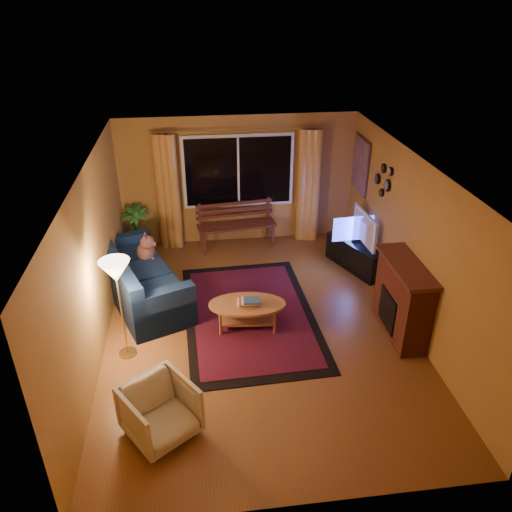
{
  "coord_description": "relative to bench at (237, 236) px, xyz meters",
  "views": [
    {
      "loc": [
        -0.82,
        -6.1,
        4.56
      ],
      "look_at": [
        0.0,
        0.3,
        1.05
      ],
      "focal_mm": 35.0,
      "sensor_mm": 36.0,
      "label": 1
    }
  ],
  "objects": [
    {
      "name": "floor",
      "position": [
        0.07,
        -2.66,
        -0.24
      ],
      "size": [
        4.5,
        6.0,
        0.02
      ],
      "primitive_type": "cube",
      "color": "brown",
      "rests_on": "ground"
    },
    {
      "name": "ceiling",
      "position": [
        0.07,
        -2.66,
        2.28
      ],
      "size": [
        4.5,
        6.0,
        0.02
      ],
      "primitive_type": "cube",
      "color": "white",
      "rests_on": "ground"
    },
    {
      "name": "wall_back",
      "position": [
        0.07,
        0.35,
        1.02
      ],
      "size": [
        4.5,
        0.02,
        2.5
      ],
      "primitive_type": "cube",
      "color": "#B47E39",
      "rests_on": "ground"
    },
    {
      "name": "wall_left",
      "position": [
        -2.19,
        -2.66,
        1.02
      ],
      "size": [
        0.02,
        6.0,
        2.5
      ],
      "primitive_type": "cube",
      "color": "#B47E39",
      "rests_on": "ground"
    },
    {
      "name": "wall_right",
      "position": [
        2.33,
        -2.66,
        1.02
      ],
      "size": [
        0.02,
        6.0,
        2.5
      ],
      "primitive_type": "cube",
      "color": "#B47E39",
      "rests_on": "ground"
    },
    {
      "name": "window",
      "position": [
        0.07,
        0.28,
        1.22
      ],
      "size": [
        2.0,
        0.02,
        1.3
      ],
      "primitive_type": "cube",
      "color": "black",
      "rests_on": "wall_back"
    },
    {
      "name": "curtain_rod",
      "position": [
        0.07,
        0.24,
        2.02
      ],
      "size": [
        3.2,
        0.03,
        0.03
      ],
      "primitive_type": "cylinder",
      "rotation": [
        0.0,
        1.57,
        0.0
      ],
      "color": "#BF8C3F",
      "rests_on": "wall_back"
    },
    {
      "name": "curtain_left",
      "position": [
        -1.28,
        0.22,
        0.89
      ],
      "size": [
        0.36,
        0.36,
        2.24
      ],
      "primitive_type": "cylinder",
      "color": "#D18C3E",
      "rests_on": "ground"
    },
    {
      "name": "curtain_right",
      "position": [
        1.42,
        0.22,
        0.89
      ],
      "size": [
        0.36,
        0.36,
        2.24
      ],
      "primitive_type": "cylinder",
      "color": "#D18C3E",
      "rests_on": "ground"
    },
    {
      "name": "bench",
      "position": [
        0.0,
        0.0,
        0.0
      ],
      "size": [
        1.56,
        0.64,
        0.46
      ],
      "primitive_type": "cube",
      "rotation": [
        0.0,
        0.0,
        0.13
      ],
      "color": "#481F17",
      "rests_on": "ground"
    },
    {
      "name": "potted_plant",
      "position": [
        -1.93,
        0.03,
        0.24
      ],
      "size": [
        0.55,
        0.55,
        0.94
      ],
      "primitive_type": "imported",
      "rotation": [
        0.0,
        0.0,
        0.05
      ],
      "color": "#235B1E",
      "rests_on": "ground"
    },
    {
      "name": "sofa",
      "position": [
        -1.7,
        -1.69,
        0.23
      ],
      "size": [
        1.73,
        2.44,
        0.91
      ],
      "primitive_type": "cube",
      "rotation": [
        0.0,
        0.0,
        0.38
      ],
      "color": "#0F2043",
      "rests_on": "ground"
    },
    {
      "name": "dog",
      "position": [
        -1.65,
        -1.18,
        0.48
      ],
      "size": [
        0.44,
        0.54,
        0.52
      ],
      "primitive_type": null,
      "rotation": [
        0.0,
        0.0,
        -0.21
      ],
      "color": "brown",
      "rests_on": "sofa"
    },
    {
      "name": "armchair",
      "position": [
        -1.3,
        -4.56,
        0.14
      ],
      "size": [
        0.98,
        0.97,
        0.74
      ],
      "primitive_type": "imported",
      "rotation": [
        0.0,
        0.0,
        0.6
      ],
      "color": "beige",
      "rests_on": "ground"
    },
    {
      "name": "floor_lamp",
      "position": [
        -1.83,
        -3.07,
        0.52
      ],
      "size": [
        0.3,
        0.3,
        1.49
      ],
      "primitive_type": "cylinder",
      "rotation": [
        0.0,
        0.0,
        0.23
      ],
      "color": "#BF8C3F",
      "rests_on": "ground"
    },
    {
      "name": "rug",
      "position": [
        -0.03,
        -2.37,
        -0.22
      ],
      "size": [
        2.1,
        3.21,
        0.02
      ],
      "primitive_type": "cube",
      "rotation": [
        0.0,
        0.0,
        0.04
      ],
      "color": "#6F0505",
      "rests_on": "ground"
    },
    {
      "name": "coffee_table",
      "position": [
        -0.1,
        -2.65,
        -0.02
      ],
      "size": [
        1.25,
        1.25,
        0.42
      ],
      "primitive_type": "cylinder",
      "rotation": [
        0.0,
        0.0,
        -0.09
      ],
      "color": "#B06A3B",
      "rests_on": "ground"
    },
    {
      "name": "tv_console",
      "position": [
        2.07,
        -1.12,
        0.03
      ],
      "size": [
        0.88,
        1.31,
        0.52
      ],
      "primitive_type": "cube",
      "rotation": [
        0.0,
        0.0,
        0.41
      ],
      "color": "black",
      "rests_on": "ground"
    },
    {
      "name": "television",
      "position": [
        2.07,
        -1.12,
        0.57
      ],
      "size": [
        0.19,
        0.98,
        0.56
      ],
      "primitive_type": "imported",
      "rotation": [
        0.0,
        0.0,
        1.63
      ],
      "color": "black",
      "rests_on": "tv_console"
    },
    {
      "name": "fireplace",
      "position": [
        2.12,
        -3.06,
        0.32
      ],
      "size": [
        0.4,
        1.2,
        1.1
      ],
      "primitive_type": "cube",
      "color": "maroon",
      "rests_on": "ground"
    },
    {
      "name": "mirror_cluster",
      "position": [
        2.28,
        -1.36,
        1.57
      ],
      "size": [
        0.06,
        0.6,
        0.56
      ],
      "primitive_type": null,
      "color": "black",
      "rests_on": "wall_right"
    },
    {
      "name": "painting",
      "position": [
        2.29,
        -0.21,
        1.42
      ],
      "size": [
        0.04,
        0.76,
        0.96
      ],
      "primitive_type": "cube",
      "color": "orange",
      "rests_on": "wall_right"
    }
  ]
}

